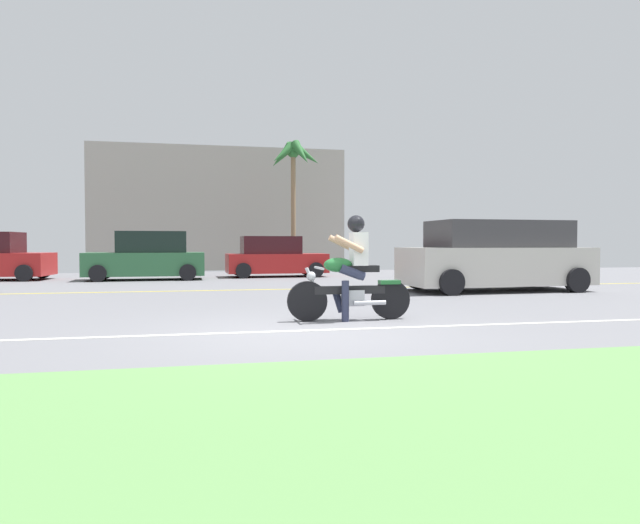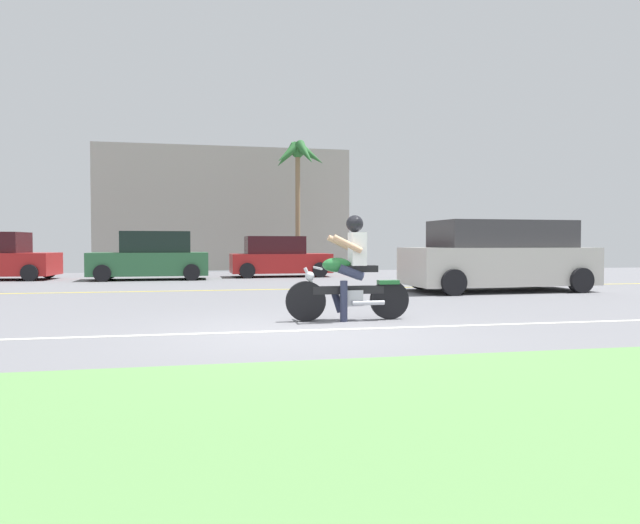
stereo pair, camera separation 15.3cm
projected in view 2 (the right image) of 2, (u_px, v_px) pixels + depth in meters
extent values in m
cube|color=slate|center=(277.00, 310.00, 11.01)|extent=(56.00, 30.00, 0.04)
cube|color=#5B8C4C|center=(400.00, 416.00, 4.05)|extent=(56.00, 3.80, 0.06)
cube|color=silver|center=(301.00, 330.00, 8.22)|extent=(50.40, 0.12, 0.01)
cube|color=yellow|center=(256.00, 290.00, 15.48)|extent=(50.40, 0.12, 0.01)
cylinder|color=black|center=(306.00, 301.00, 9.20)|extent=(0.65, 0.11, 0.65)
cylinder|color=black|center=(389.00, 300.00, 9.46)|extent=(0.65, 0.11, 0.65)
cylinder|color=#B7BAC1|center=(312.00, 285.00, 9.21)|extent=(0.29, 0.06, 0.56)
cube|color=black|center=(348.00, 290.00, 9.33)|extent=(1.18, 0.12, 0.13)
cube|color=#B7BAC1|center=(351.00, 298.00, 9.34)|extent=(0.35, 0.22, 0.26)
ellipsoid|color=#236B33|center=(337.00, 265.00, 9.28)|extent=(0.47, 0.26, 0.24)
cube|color=black|center=(361.00, 269.00, 9.36)|extent=(0.52, 0.24, 0.11)
cube|color=#236B33|center=(388.00, 282.00, 9.45)|extent=(0.35, 0.18, 0.06)
cylinder|color=#B7BAC1|center=(318.00, 268.00, 9.22)|extent=(0.05, 0.67, 0.04)
sphere|color=#B7BAC1|center=(310.00, 276.00, 9.20)|extent=(0.15, 0.15, 0.15)
cylinder|color=#B7BAC1|center=(368.00, 303.00, 9.26)|extent=(0.54, 0.08, 0.08)
cube|color=white|center=(357.00, 249.00, 9.33)|extent=(0.24, 0.35, 0.54)
sphere|color=black|center=(355.00, 224.00, 9.31)|extent=(0.28, 0.28, 0.28)
cylinder|color=#2D334C|center=(348.00, 272.00, 9.43)|extent=(0.44, 0.15, 0.27)
cylinder|color=#2D334C|center=(351.00, 272.00, 9.22)|extent=(0.44, 0.15, 0.27)
cylinder|color=#2D334C|center=(344.00, 301.00, 9.16)|extent=(0.12, 0.12, 0.66)
cylinder|color=#2D334C|center=(337.00, 302.00, 9.43)|extent=(0.22, 0.12, 0.37)
cylinder|color=tan|center=(341.00, 244.00, 9.50)|extent=(0.49, 0.10, 0.30)
cylinder|color=tan|center=(347.00, 244.00, 9.08)|extent=(0.49, 0.10, 0.30)
cube|color=beige|center=(497.00, 266.00, 15.09)|extent=(4.92, 2.14, 0.97)
cube|color=#3B3A3D|center=(501.00, 234.00, 15.08)|extent=(3.55, 1.82, 0.70)
cylinder|color=black|center=(534.00, 276.00, 16.47)|extent=(0.65, 0.24, 0.64)
cylinder|color=black|center=(420.00, 277.00, 15.69)|extent=(0.65, 0.24, 0.64)
cylinder|color=black|center=(581.00, 280.00, 14.51)|extent=(0.65, 0.24, 0.64)
cylinder|color=black|center=(453.00, 282.00, 13.73)|extent=(0.65, 0.24, 0.64)
cylinder|color=black|center=(581.00, 263.00, 15.65)|extent=(0.21, 0.58, 0.58)
cylinder|color=black|center=(30.00, 273.00, 18.99)|extent=(0.57, 0.22, 0.56)
cylinder|color=black|center=(48.00, 270.00, 20.74)|extent=(0.57, 0.22, 0.56)
cube|color=#2D663D|center=(149.00, 264.00, 19.79)|extent=(3.99, 1.67, 0.79)
cube|color=black|center=(156.00, 242.00, 19.81)|extent=(2.32, 1.42, 0.73)
cylinder|color=black|center=(192.00, 270.00, 20.88)|extent=(0.56, 0.19, 0.56)
cylinder|color=black|center=(109.00, 271.00, 20.27)|extent=(0.56, 0.19, 0.56)
cylinder|color=black|center=(192.00, 272.00, 19.32)|extent=(0.56, 0.19, 0.56)
cylinder|color=black|center=(102.00, 273.00, 18.71)|extent=(0.56, 0.19, 0.56)
cube|color=#AD1E1E|center=(281.00, 263.00, 21.60)|extent=(3.77, 1.72, 0.71)
cube|color=#351116|center=(275.00, 245.00, 21.53)|extent=(2.20, 1.45, 0.66)
cylinder|color=black|center=(247.00, 271.00, 20.53)|extent=(0.57, 0.20, 0.56)
cylinder|color=black|center=(320.00, 270.00, 21.13)|extent=(0.57, 0.20, 0.56)
cylinder|color=black|center=(243.00, 269.00, 22.09)|extent=(0.57, 0.20, 0.56)
cylinder|color=black|center=(311.00, 268.00, 22.70)|extent=(0.57, 0.20, 0.56)
cylinder|color=#846B4C|center=(298.00, 212.00, 24.65)|extent=(0.21, 0.21, 5.20)
sphere|color=#28662D|center=(298.00, 152.00, 24.56)|extent=(0.54, 0.54, 0.54)
cone|color=#28662D|center=(311.00, 155.00, 24.57)|extent=(1.36, 0.69, 1.10)
cone|color=#28662D|center=(298.00, 157.00, 25.14)|extent=(0.70, 1.41, 0.93)
cone|color=#28662D|center=(287.00, 156.00, 24.85)|extent=(1.24, 1.17, 1.18)
cone|color=#28662D|center=(288.00, 154.00, 24.18)|extent=(1.34, 1.07, 1.11)
cone|color=#28662D|center=(306.00, 153.00, 24.12)|extent=(0.96, 1.30, 1.21)
cube|color=#A8A399|center=(224.00, 211.00, 28.47)|extent=(11.82, 4.00, 5.77)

